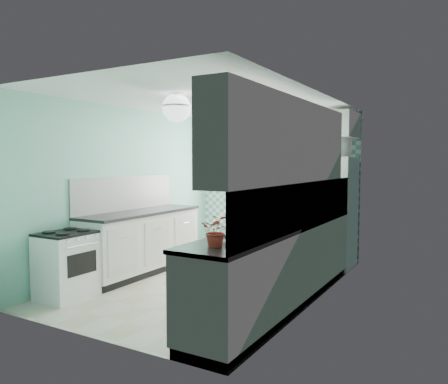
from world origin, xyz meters
The scene contains 26 objects.
floor centered at (0.00, 0.00, -0.01)m, with size 3.00×4.40×0.02m, color beige.
ceiling centered at (0.00, 0.00, 2.51)m, with size 3.00×4.40×0.02m, color white.
wall_back centered at (0.00, 2.21, 1.25)m, with size 3.00×0.02×2.50m, color #7FCBB7.
wall_front centered at (0.00, -2.21, 1.25)m, with size 3.00×0.02×2.50m, color #7FCBB7.
wall_left centered at (-1.51, 0.00, 1.25)m, with size 0.02×4.40×2.50m, color #7FCBB7.
wall_right centered at (1.51, 0.00, 1.25)m, with size 0.02×4.40×2.50m, color #7FCBB7.
accent_wall centered at (0.00, 2.19, 1.25)m, with size 3.00×0.01×2.50m, color #5DA499.
window centered at (-0.35, 2.16, 1.55)m, with size 1.04×0.05×1.44m.
backsplash_right centered at (1.49, -0.40, 1.20)m, with size 0.02×3.60×0.51m, color white.
backsplash_left centered at (-1.49, -0.07, 1.20)m, with size 0.02×2.15×0.51m, color white.
upper_cabinets_right centered at (1.33, -0.60, 1.90)m, with size 0.33×3.20×0.90m, color silver.
upper_cabinet_fridge centered at (1.30, 1.83, 2.25)m, with size 0.40×0.74×0.40m, color silver.
ceiling_light centered at (0.00, -0.80, 2.32)m, with size 0.34×0.34×0.35m.
base_cabinets_right centered at (1.20, -0.40, 0.45)m, with size 0.60×3.60×0.90m, color white.
countertop_right centered at (1.19, -0.40, 0.92)m, with size 0.63×3.60×0.04m, color black.
base_cabinets_left centered at (-1.20, -0.07, 0.45)m, with size 0.60×2.15×0.90m, color white.
countertop_left centered at (-1.19, -0.07, 0.92)m, with size 0.63×2.15×0.04m, color black.
fridge centered at (1.11, 1.77, 0.88)m, with size 0.76×0.76×1.75m.
stove centered at (-1.20, -1.46, 0.42)m, with size 0.53×0.67×0.80m.
sink centered at (1.20, 0.58, 0.93)m, with size 0.57×0.48×0.53m.
rug centered at (0.00, 0.84, 0.01)m, with size 0.63×0.90×0.01m, color maroon.
dish_towel centered at (0.89, 0.51, 0.48)m, with size 0.02×0.24×0.36m, color #5CB4A7.
fruit_bowl centered at (1.20, -1.50, 0.98)m, with size 0.31×0.31×0.08m, color white.
potted_plant centered at (1.20, -1.87, 1.08)m, with size 0.26×0.22×0.29m, color #AE1F0C.
soap_bottle centered at (1.25, 0.96, 1.04)m, with size 0.09×0.09×0.20m, color #91ACB6.
microwave centered at (1.11, 1.77, 1.92)m, with size 0.59×0.40×0.33m, color white.
Camera 1 is at (3.13, -5.08, 1.68)m, focal length 35.00 mm.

